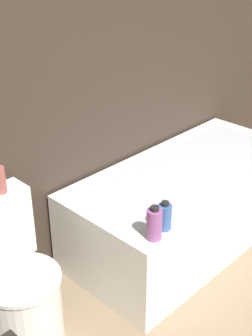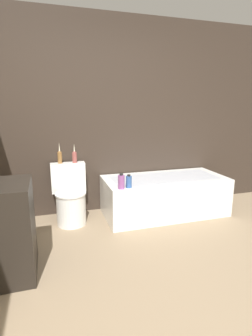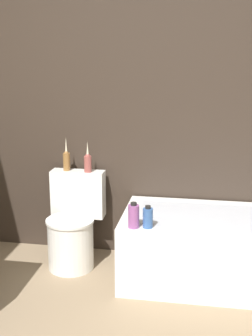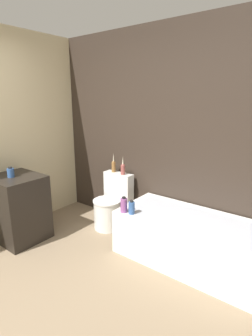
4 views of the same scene
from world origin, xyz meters
name	(u,v)px [view 2 (image 2 of 4)]	position (x,y,z in m)	size (l,w,h in m)	color
ground_plane	(169,314)	(0.00, 0.00, 0.00)	(12.00, 12.00, 0.00)	#847056
wall_back_tiled	(104,117)	(0.00, 2.11, 1.30)	(6.40, 0.06, 2.60)	#332821
bathtub	(164,195)	(0.73, 1.68, 0.26)	(1.63, 0.75, 0.51)	white
toilet	(70,198)	(-0.52, 1.78, 0.31)	(0.44, 0.51, 0.73)	white
vase_gold	(60,156)	(-0.61, 1.96, 0.82)	(0.06, 0.06, 0.27)	olive
vase_silver	(75,156)	(-0.43, 1.94, 0.82)	(0.06, 0.06, 0.25)	#994C47
shampoo_bottle_tall	(121,182)	(0.04, 1.37, 0.60)	(0.08, 0.08, 0.18)	#8C4C8C
shampoo_bottle_short	(129,182)	(0.13, 1.39, 0.58)	(0.07, 0.07, 0.16)	#335999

